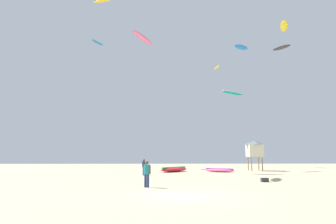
{
  "coord_description": "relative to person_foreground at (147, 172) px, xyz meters",
  "views": [
    {
      "loc": [
        -1.1,
        -15.7,
        2.08
      ],
      "look_at": [
        0.0,
        19.78,
        7.41
      ],
      "focal_mm": 31.1,
      "sensor_mm": 36.0,
      "label": 1
    }
  ],
  "objects": [
    {
      "name": "kite_aloft_2",
      "position": [
        -7.95,
        23.13,
        25.27
      ],
      "size": [
        3.9,
        2.56,
        0.59
      ],
      "color": "yellow"
    },
    {
      "name": "kite_aloft_6",
      "position": [
        11.75,
        22.51,
        10.32
      ],
      "size": [
        4.2,
        3.22,
        0.93
      ],
      "color": "#19B29E"
    },
    {
      "name": "person_foreground",
      "position": [
        0.0,
        0.0,
        0.0
      ],
      "size": [
        0.52,
        0.39,
        1.73
      ],
      "rotation": [
        0.0,
        0.0,
        4.23
      ],
      "color": "navy",
      "rests_on": "ground"
    },
    {
      "name": "person_midground",
      "position": [
        -0.79,
        11.67,
        -0.0
      ],
      "size": [
        0.39,
        0.48,
        1.73
      ],
      "rotation": [
        0.0,
        0.0,
        0.64
      ],
      "color": "teal",
      "rests_on": "ground"
    },
    {
      "name": "kite_grounded_near",
      "position": [
        2.78,
        18.36,
        -0.7
      ],
      "size": [
        4.51,
        5.1,
        0.63
      ],
      "color": "red",
      "rests_on": "ground"
    },
    {
      "name": "kite_grounded_mid",
      "position": [
        8.51,
        17.71,
        -0.78
      ],
      "size": [
        3.92,
        3.21,
        0.47
      ],
      "color": "#E5598C",
      "rests_on": "ground"
    },
    {
      "name": "kite_aloft_5",
      "position": [
        -1.1,
        11.76,
        14.29
      ],
      "size": [
        3.03,
        4.57,
        0.89
      ],
      "color": "#E5598C"
    },
    {
      "name": "ground_plane",
      "position": [
        1.9,
        -4.03,
        -1.01
      ],
      "size": [
        120.0,
        120.0,
        0.0
      ],
      "primitive_type": "plane",
      "color": "#C6B28C"
    },
    {
      "name": "kite_aloft_3",
      "position": [
        12.65,
        37.78,
        19.02
      ],
      "size": [
        1.14,
        3.03,
        0.67
      ],
      "color": "yellow"
    },
    {
      "name": "cooler_box",
      "position": [
        9.23,
        3.69,
        -0.85
      ],
      "size": [
        0.56,
        0.36,
        0.32
      ],
      "primitive_type": "cube",
      "color": "#2D2D33",
      "rests_on": "ground"
    },
    {
      "name": "lifeguard_tower",
      "position": [
        14.29,
        21.19,
        2.04
      ],
      "size": [
        2.3,
        2.3,
        4.15
      ],
      "color": "#8C704C",
      "rests_on": "ground"
    },
    {
      "name": "kite_aloft_7",
      "position": [
        16.47,
        33.07,
        21.63
      ],
      "size": [
        3.46,
        2.56,
        0.84
      ],
      "color": "blue"
    },
    {
      "name": "kite_aloft_0",
      "position": [
        19.58,
        21.09,
        20.38
      ],
      "size": [
        2.86,
        4.18,
        0.77
      ],
      "color": "yellow"
    },
    {
      "name": "kite_aloft_4",
      "position": [
        17.31,
        17.34,
        15.52
      ],
      "size": [
        2.15,
        2.52,
        0.42
      ],
      "color": "#2D2D33"
    },
    {
      "name": "kite_aloft_1",
      "position": [
        -10.99,
        33.5,
        22.39
      ],
      "size": [
        2.24,
        3.2,
        0.49
      ],
      "color": "blue"
    }
  ]
}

